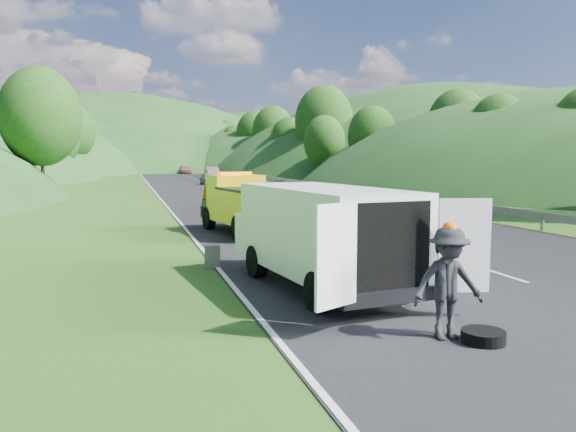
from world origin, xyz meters
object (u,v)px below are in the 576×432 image
object	(u,v)px
woman	(258,264)
passing_suv	(328,216)
tow_truck	(244,204)
worker	(446,340)
child	(300,272)
spare_tire	(483,344)
white_van	(320,232)
suitcase	(212,257)

from	to	relation	value
woman	passing_suv	size ratio (longest dim) A/B	0.31
tow_truck	worker	bearing A→B (deg)	-95.89
child	spare_tire	distance (m)	6.46
child	white_van	bearing A→B (deg)	-48.38
tow_truck	passing_suv	bearing A→B (deg)	36.51
tow_truck	child	size ratio (longest dim) A/B	5.56
child	passing_suv	size ratio (longest dim) A/B	0.20
worker	white_van	bearing A→B (deg)	105.84
woman	child	world-z (taller)	woman
worker	spare_tire	distance (m)	0.58
suitcase	tow_truck	bearing A→B (deg)	71.03
worker	child	bearing A→B (deg)	101.04
white_van	spare_tire	distance (m)	4.78
spare_tire	passing_suv	bearing A→B (deg)	77.10
woman	spare_tire	bearing A→B (deg)	164.82
spare_tire	worker	bearing A→B (deg)	144.70
tow_truck	suitcase	size ratio (longest dim) A/B	9.45
worker	passing_suv	xyz separation A→B (m)	(4.96, 19.27, 0.00)
white_van	child	size ratio (longest dim) A/B	6.53
tow_truck	suitcase	bearing A→B (deg)	-117.34
child	suitcase	bearing A→B (deg)	-162.66
child	suitcase	size ratio (longest dim) A/B	1.70
tow_truck	worker	size ratio (longest dim) A/B	3.13
woman	passing_suv	bearing A→B (deg)	-58.31
white_van	woman	bearing A→B (deg)	95.00
tow_truck	suitcase	xyz separation A→B (m)	(-2.25, -6.55, -0.88)
worker	passing_suv	distance (m)	19.90
suitcase	child	bearing A→B (deg)	-28.11
child	worker	bearing A→B (deg)	-38.13
tow_truck	woman	size ratio (longest dim) A/B	3.54
tow_truck	passing_suv	distance (m)	7.93
white_van	spare_tire	xyz separation A→B (m)	(1.28, -4.41, -1.33)
tow_truck	spare_tire	world-z (taller)	tow_truck
child	passing_suv	xyz separation A→B (m)	(5.64, 13.25, 0.00)
child	passing_suv	bearing A→B (deg)	112.39
worker	tow_truck	bearing A→B (deg)	97.10
white_van	child	world-z (taller)	white_van
child	worker	xyz separation A→B (m)	(0.68, -6.02, 0.00)
woman	worker	xyz separation A→B (m)	(1.53, -7.36, 0.00)
tow_truck	white_van	world-z (taller)	tow_truck
tow_truck	worker	world-z (taller)	tow_truck
child	passing_suv	world-z (taller)	passing_suv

